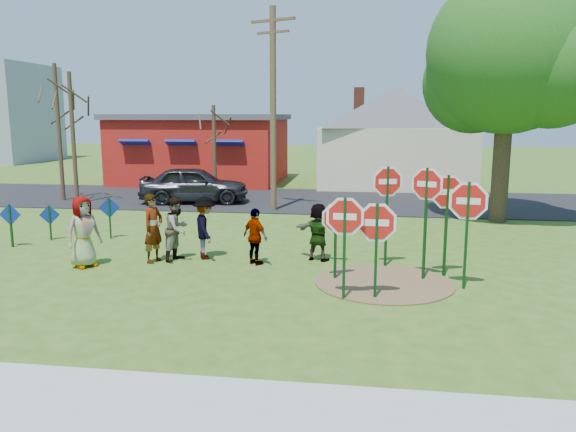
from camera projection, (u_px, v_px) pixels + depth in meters
The scene contains 28 objects.
ground at pixel (208, 265), 14.61m from camera, with size 120.00×120.00×0.00m, color #365518.
sidewalk at pixel (59, 400), 7.58m from camera, with size 22.00×1.80×0.08m, color #9E9E99.
road at pixel (278, 199), 25.81m from camera, with size 120.00×7.50×0.04m, color black.
dirt_patch at pixel (384, 283), 13.00m from camera, with size 3.20×3.20×0.03m, color brown.
red_building at pixel (202, 148), 32.56m from camera, with size 9.40×7.69×3.90m.
cream_house at pixel (395, 132), 30.86m from camera, with size 9.40×9.40×6.50m.
stop_sign_a at pixel (345, 225), 11.59m from camera, with size 1.09×0.08×2.33m.
stop_sign_b at pixel (387, 191), 14.07m from camera, with size 1.02×0.28×2.73m.
stop_sign_c at pixel (427, 197), 12.94m from camera, with size 0.94×0.46×2.80m.
stop_sign_d at pixel (447, 200), 13.28m from camera, with size 1.09×0.19×2.60m.
stop_sign_e at pixel (377, 230), 11.69m from camera, with size 1.13×0.08×2.20m.
stop_sign_f at pixel (468, 209), 12.30m from camera, with size 1.15×0.15×2.57m.
stop_sign_g at pixel (336, 224), 13.11m from camera, with size 0.87×0.42×1.96m.
blue_diamond_b at pixel (11, 220), 16.44m from camera, with size 0.66×0.07×1.30m.
blue_diamond_c at pixel (50, 219), 17.36m from camera, with size 0.59×0.21×1.11m.
blue_diamond_d at pixel (110, 213), 17.60m from camera, with size 0.62×0.25×1.31m.
person_a at pixel (83, 232), 14.27m from camera, with size 0.90×0.58×1.83m, color #465A8D.
person_b at pixel (153, 228), 14.75m from camera, with size 0.66×0.44×1.82m, color #20735D.
person_c at pixel (177, 229), 14.95m from camera, with size 0.83×0.65×1.71m, color brown.
person_d at pixel (205, 228), 15.12m from camera, with size 1.10×0.63×1.70m, color #37373C.
person_e at pixel (255, 237), 14.51m from camera, with size 0.87×0.36×1.48m, color #562F60.
person_f at pixel (318, 232), 14.94m from camera, with size 1.44×0.46×1.56m, color #1B4E32.
suv at pixel (194, 184), 24.68m from camera, with size 1.89×4.69×1.60m, color #333339.
utility_pole at pixel (273, 106), 22.16m from camera, with size 1.85×0.81×7.98m.
leafy_tree at pixel (512, 62), 19.59m from camera, with size 6.21×5.66×8.82m.
bare_tree_west at pixel (58, 113), 24.84m from camera, with size 1.80×1.80×6.08m.
bare_tree_east at pixel (214, 137), 26.80m from camera, with size 1.80×1.80×4.32m.
bare_tree_mid at pixel (72, 120), 23.95m from camera, with size 1.80×1.80×5.66m.
Camera 1 is at (4.07, -13.71, 3.84)m, focal length 35.00 mm.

